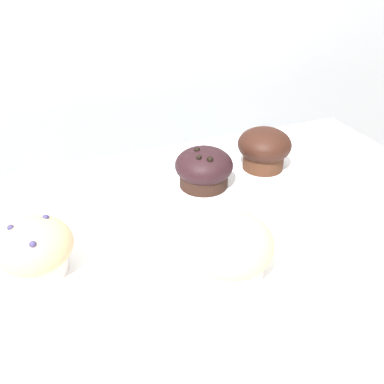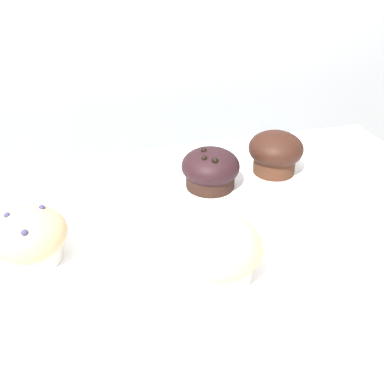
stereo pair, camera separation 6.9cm
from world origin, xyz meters
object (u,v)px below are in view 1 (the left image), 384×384
object	(u,v)px
muffin_front_center	(264,148)
muffin_front_left	(231,248)
muffin_back_left	(35,248)
muffin_back_right	(204,168)

from	to	relation	value
muffin_front_center	muffin_front_left	distance (m)	0.31
muffin_back_left	muffin_front_left	xyz separation A→B (m)	(0.24, -0.10, 0.00)
muffin_front_left	muffin_back_right	bearing A→B (deg)	75.24
muffin_front_center	muffin_back_right	distance (m)	0.13
muffin_front_center	muffin_back_right	xyz separation A→B (m)	(-0.13, -0.02, -0.01)
muffin_front_center	muffin_back_left	distance (m)	0.45
muffin_back_left	muffin_front_left	bearing A→B (deg)	-22.78
muffin_front_left	muffin_back_left	bearing A→B (deg)	157.22
muffin_back_left	muffin_front_left	size ratio (longest dim) A/B	0.91
muffin_back_left	muffin_back_right	size ratio (longest dim) A/B	1.00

